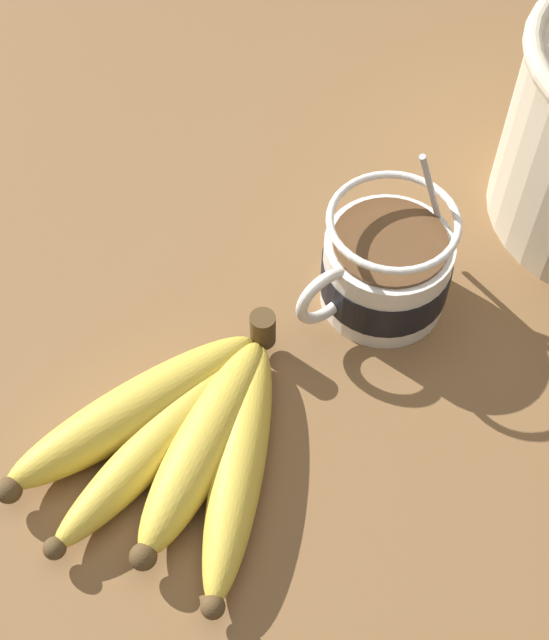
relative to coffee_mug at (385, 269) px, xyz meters
The scene contains 3 objects.
table 9.25cm from the coffee_mug, ahead, with size 121.17×121.17×3.53cm.
coffee_mug is the anchor object (origin of this frame).
banana_bunch 20.77cm from the coffee_mug, ahead, with size 23.65×18.80×4.32cm.
Camera 1 is at (24.73, 31.57, 62.34)cm, focal length 50.00 mm.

